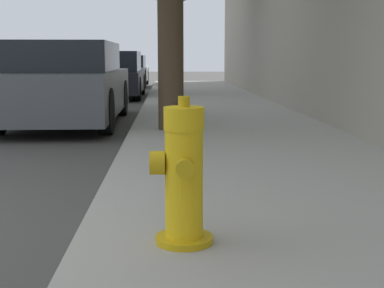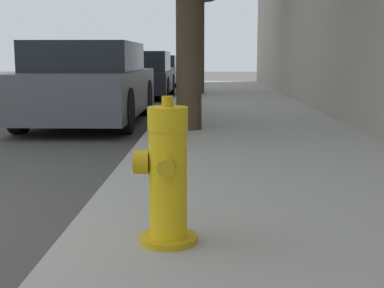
% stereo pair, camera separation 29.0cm
% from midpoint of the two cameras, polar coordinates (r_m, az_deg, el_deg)
% --- Properties ---
extents(sidewalk_slab, '(2.95, 40.00, 0.13)m').
position_cam_midpoint_polar(sidewalk_slab, '(3.23, 15.91, -10.52)').
color(sidewalk_slab, '#99968E').
rests_on(sidewalk_slab, ground_plane).
extents(fire_hydrant, '(0.34, 0.34, 0.80)m').
position_cam_midpoint_polar(fire_hydrant, '(2.89, 0.21, -3.57)').
color(fire_hydrant, '#C39C11').
rests_on(fire_hydrant, sidewalk_slab).
extents(parked_car_near, '(1.81, 4.31, 1.39)m').
position_cam_midpoint_polar(parked_car_near, '(9.39, -9.97, 6.33)').
color(parked_car_near, '#4C5156').
rests_on(parked_car_near, ground_plane).
extents(parked_car_mid, '(1.83, 3.83, 1.30)m').
position_cam_midpoint_polar(parked_car_mid, '(15.40, -5.08, 7.31)').
color(parked_car_mid, black).
rests_on(parked_car_mid, ground_plane).
extents(parked_car_far, '(1.87, 4.17, 1.21)m').
position_cam_midpoint_polar(parked_car_far, '(21.49, -3.55, 7.81)').
color(parked_car_far, '#B7B7BC').
rests_on(parked_car_far, ground_plane).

